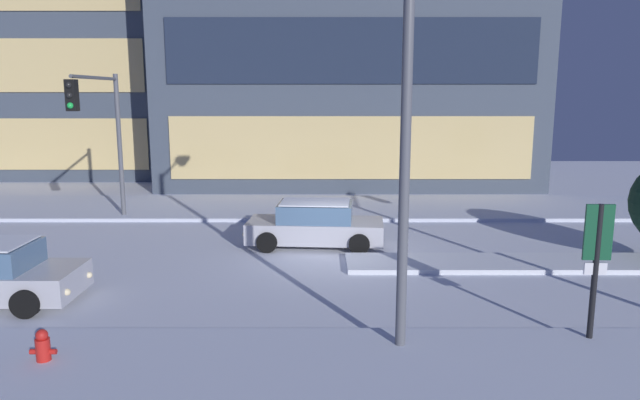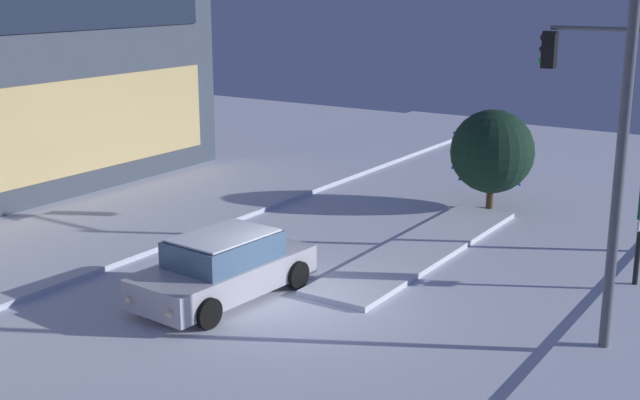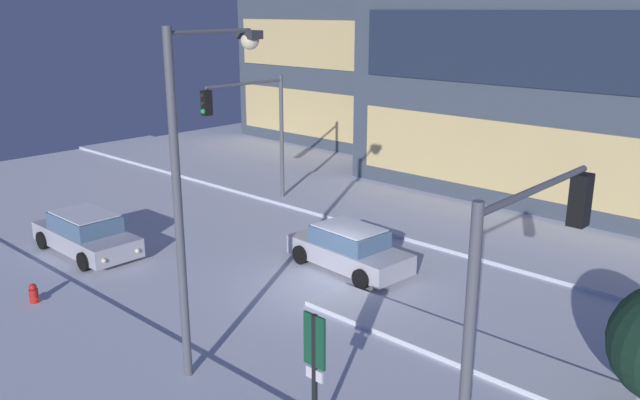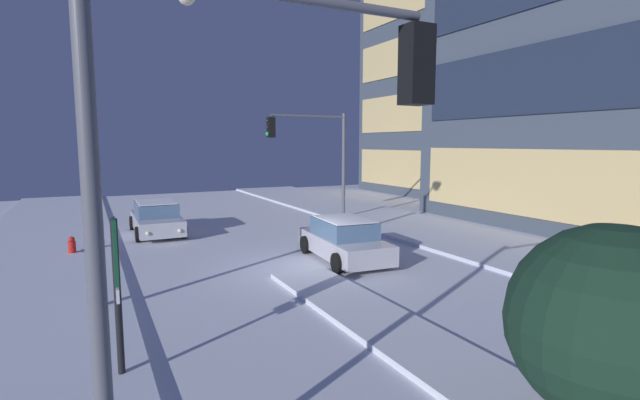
{
  "view_description": "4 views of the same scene",
  "coord_description": "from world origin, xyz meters",
  "px_view_note": "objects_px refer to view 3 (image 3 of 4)",
  "views": [
    {
      "loc": [
        -0.42,
        -16.83,
        4.98
      ],
      "look_at": [
        -0.51,
        0.17,
        1.84
      ],
      "focal_mm": 32.7,
      "sensor_mm": 36.0,
      "label": 1
    },
    {
      "loc": [
        -14.25,
        -9.68,
        6.93
      ],
      "look_at": [
        1.49,
        0.57,
        2.0
      ],
      "focal_mm": 46.98,
      "sensor_mm": 36.0,
      "label": 2
    },
    {
      "loc": [
        12.87,
        -14.21,
        8.53
      ],
      "look_at": [
        -2.29,
        2.18,
        2.01
      ],
      "focal_mm": 36.87,
      "sensor_mm": 36.0,
      "label": 3
    },
    {
      "loc": [
        13.35,
        -6.18,
        4.13
      ],
      "look_at": [
        -1.17,
        1.13,
        2.12
      ],
      "focal_mm": 25.93,
      "sensor_mm": 36.0,
      "label": 4
    }
  ],
  "objects_px": {
    "parking_info_sign": "(315,363)",
    "traffic_light_corner_far_left": "(251,118)",
    "car_near": "(86,234)",
    "traffic_light_corner_near_right": "(522,283)",
    "street_lamp_arched": "(200,158)",
    "car_far": "(349,249)",
    "fire_hydrant": "(34,296)"
  },
  "relations": [
    {
      "from": "street_lamp_arched",
      "to": "parking_info_sign",
      "type": "distance_m",
      "value": 5.24
    },
    {
      "from": "car_near",
      "to": "parking_info_sign",
      "type": "distance_m",
      "value": 13.79
    },
    {
      "from": "fire_hydrant",
      "to": "street_lamp_arched",
      "type": "bearing_deg",
      "value": 12.04
    },
    {
      "from": "car_near",
      "to": "street_lamp_arched",
      "type": "xyz_separation_m",
      "value": [
        9.63,
        -1.95,
        4.58
      ]
    },
    {
      "from": "fire_hydrant",
      "to": "parking_info_sign",
      "type": "height_order",
      "value": "parking_info_sign"
    },
    {
      "from": "car_near",
      "to": "car_far",
      "type": "xyz_separation_m",
      "value": [
        7.98,
        5.28,
        -0.0
      ]
    },
    {
      "from": "car_near",
      "to": "traffic_light_corner_near_right",
      "type": "xyz_separation_m",
      "value": [
        17.04,
        -1.0,
        3.42
      ]
    },
    {
      "from": "car_near",
      "to": "car_far",
      "type": "bearing_deg",
      "value": 33.95
    },
    {
      "from": "car_near",
      "to": "fire_hydrant",
      "type": "xyz_separation_m",
      "value": [
        3.06,
        -3.35,
        -0.36
      ]
    },
    {
      "from": "car_far",
      "to": "parking_info_sign",
      "type": "height_order",
      "value": "parking_info_sign"
    },
    {
      "from": "car_near",
      "to": "traffic_light_corner_far_left",
      "type": "bearing_deg",
      "value": 88.88
    },
    {
      "from": "traffic_light_corner_near_right",
      "to": "street_lamp_arched",
      "type": "height_order",
      "value": "street_lamp_arched"
    },
    {
      "from": "car_near",
      "to": "traffic_light_corner_near_right",
      "type": "distance_m",
      "value": 17.4
    },
    {
      "from": "traffic_light_corner_far_left",
      "to": "fire_hydrant",
      "type": "relative_size",
      "value": 7.72
    },
    {
      "from": "fire_hydrant",
      "to": "traffic_light_corner_near_right",
      "type": "bearing_deg",
      "value": 9.55
    },
    {
      "from": "fire_hydrant",
      "to": "parking_info_sign",
      "type": "bearing_deg",
      "value": 5.49
    },
    {
      "from": "fire_hydrant",
      "to": "parking_info_sign",
      "type": "distance_m",
      "value": 10.64
    },
    {
      "from": "traffic_light_corner_far_left",
      "to": "fire_hydrant",
      "type": "height_order",
      "value": "traffic_light_corner_far_left"
    },
    {
      "from": "traffic_light_corner_near_right",
      "to": "street_lamp_arched",
      "type": "xyz_separation_m",
      "value": [
        -7.4,
        -0.95,
        1.16
      ]
    },
    {
      "from": "traffic_light_corner_far_left",
      "to": "traffic_light_corner_near_right",
      "type": "bearing_deg",
      "value": 62.3
    },
    {
      "from": "traffic_light_corner_near_right",
      "to": "parking_info_sign",
      "type": "relative_size",
      "value": 2.06
    },
    {
      "from": "fire_hydrant",
      "to": "parking_info_sign",
      "type": "xyz_separation_m",
      "value": [
        10.48,
        1.01,
        1.48
      ]
    },
    {
      "from": "traffic_light_corner_far_left",
      "to": "parking_info_sign",
      "type": "bearing_deg",
      "value": 52.64
    },
    {
      "from": "parking_info_sign",
      "to": "traffic_light_corner_far_left",
      "type": "bearing_deg",
      "value": 53.91
    },
    {
      "from": "car_far",
      "to": "traffic_light_corner_far_left",
      "type": "relative_size",
      "value": 0.81
    },
    {
      "from": "street_lamp_arched",
      "to": "traffic_light_corner_near_right",
      "type": "bearing_deg",
      "value": -88.19
    },
    {
      "from": "car_far",
      "to": "traffic_light_corner_near_right",
      "type": "distance_m",
      "value": 11.54
    },
    {
      "from": "fire_hydrant",
      "to": "car_far",
      "type": "bearing_deg",
      "value": 60.32
    },
    {
      "from": "traffic_light_corner_near_right",
      "to": "parking_info_sign",
      "type": "distance_m",
      "value": 4.39
    },
    {
      "from": "traffic_light_corner_far_left",
      "to": "car_near",
      "type": "bearing_deg",
      "value": -1.55
    },
    {
      "from": "fire_hydrant",
      "to": "car_near",
      "type": "bearing_deg",
      "value": 132.42
    },
    {
      "from": "car_far",
      "to": "parking_info_sign",
      "type": "xyz_separation_m",
      "value": [
        5.57,
        -7.62,
        1.12
      ]
    }
  ]
}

